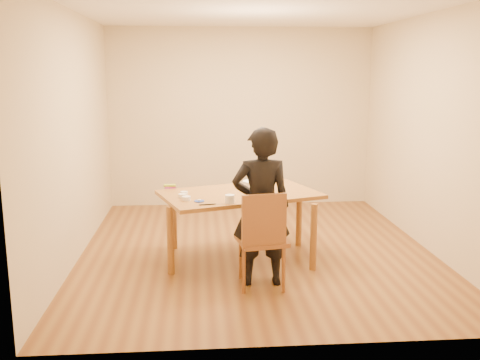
{
  "coord_description": "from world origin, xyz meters",
  "views": [
    {
      "loc": [
        -0.65,
        -5.92,
        2.03
      ],
      "look_at": [
        -0.21,
        -0.33,
        0.9
      ],
      "focal_mm": 40.0,
      "sensor_mm": 36.0,
      "label": 1
    }
  ],
  "objects": [
    {
      "name": "frosting_dome",
      "position": [
        -0.07,
        -0.14,
        0.85
      ],
      "size": [
        0.2,
        0.2,
        0.03
      ],
      "primitive_type": "ellipsoid",
      "color": "white",
      "rests_on": "cake"
    },
    {
      "name": "ramekin_green",
      "position": [
        -0.78,
        -0.6,
        0.77
      ],
      "size": [
        0.09,
        0.09,
        0.04
      ],
      "primitive_type": "cylinder",
      "color": "white",
      "rests_on": "dining_table"
    },
    {
      "name": "ramekin_multi",
      "position": [
        -0.82,
        -0.48,
        0.77
      ],
      "size": [
        0.09,
        0.09,
        0.04
      ],
      "primitive_type": "cylinder",
      "color": "white",
      "rests_on": "dining_table"
    },
    {
      "name": "frosting_tub",
      "position": [
        -0.35,
        -0.75,
        0.79
      ],
      "size": [
        0.09,
        0.09,
        0.08
      ],
      "primitive_type": "cylinder",
      "color": "white",
      "rests_on": "dining_table"
    },
    {
      "name": "cake_plate",
      "position": [
        -0.07,
        -0.14,
        0.76
      ],
      "size": [
        0.28,
        0.28,
        0.02
      ],
      "primitive_type": "cylinder",
      "color": "red",
      "rests_on": "dining_table"
    },
    {
      "name": "frosting_dollop",
      "position": [
        -0.65,
        -0.66,
        0.77
      ],
      "size": [
        0.04,
        0.04,
        0.02
      ],
      "primitive_type": "ellipsoid",
      "color": "white",
      "rests_on": "frosting_lid"
    },
    {
      "name": "dining_chair",
      "position": [
        -0.06,
        -1.06,
        0.45
      ],
      "size": [
        0.51,
        0.51,
        0.04
      ],
      "primitive_type": "cube",
      "rotation": [
        0.0,
        0.0,
        0.17
      ],
      "color": "brown",
      "rests_on": "floor"
    },
    {
      "name": "frosting_lid",
      "position": [
        -0.65,
        -0.66,
        0.75
      ],
      "size": [
        0.1,
        0.1,
        0.01
      ],
      "primitive_type": "cylinder",
      "color": "#1A38AF",
      "rests_on": "dining_table"
    },
    {
      "name": "room_shell",
      "position": [
        0.0,
        0.34,
        1.35
      ],
      "size": [
        4.0,
        4.5,
        2.7
      ],
      "color": "brown",
      "rests_on": "ground"
    },
    {
      "name": "person",
      "position": [
        -0.06,
        -1.01,
        0.77
      ],
      "size": [
        0.56,
        0.37,
        1.54
      ],
      "primitive_type": "imported",
      "rotation": [
        0.0,
        0.0,
        3.14
      ],
      "color": "black",
      "rests_on": "floor"
    },
    {
      "name": "spatula",
      "position": [
        -0.57,
        -0.8,
        0.75
      ],
      "size": [
        0.17,
        0.04,
        0.01
      ],
      "primitive_type": "cube",
      "rotation": [
        0.0,
        0.0,
        0.14
      ],
      "color": "black",
      "rests_on": "dining_table"
    },
    {
      "name": "dining_table",
      "position": [
        -0.21,
        -0.28,
        0.73
      ],
      "size": [
        1.87,
        1.45,
        0.04
      ],
      "primitive_type": "cube",
      "rotation": [
        0.0,
        0.0,
        0.32
      ],
      "color": "brown",
      "rests_on": "floor"
    },
    {
      "name": "ramekin_yellow",
      "position": [
        -0.81,
        -0.35,
        0.77
      ],
      "size": [
        0.08,
        0.08,
        0.04
      ],
      "primitive_type": "cylinder",
      "color": "white",
      "rests_on": "dining_table"
    },
    {
      "name": "candy_box_green",
      "position": [
        -0.98,
        0.01,
        0.78
      ],
      "size": [
        0.13,
        0.07,
        0.02
      ],
      "primitive_type": "cube",
      "rotation": [
        0.0,
        0.0,
        0.01
      ],
      "color": "green",
      "rests_on": "candy_box_pink"
    },
    {
      "name": "candy_box_pink",
      "position": [
        -0.98,
        0.01,
        0.76
      ],
      "size": [
        0.13,
        0.08,
        0.02
      ],
      "primitive_type": "cube",
      "rotation": [
        0.0,
        0.0,
        0.16
      ],
      "color": "#C82FA4",
      "rests_on": "dining_table"
    },
    {
      "name": "cake",
      "position": [
        -0.07,
        -0.14,
        0.81
      ],
      "size": [
        0.21,
        0.21,
        0.07
      ],
      "primitive_type": "cylinder",
      "color": "white",
      "rests_on": "cake_plate"
    }
  ]
}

